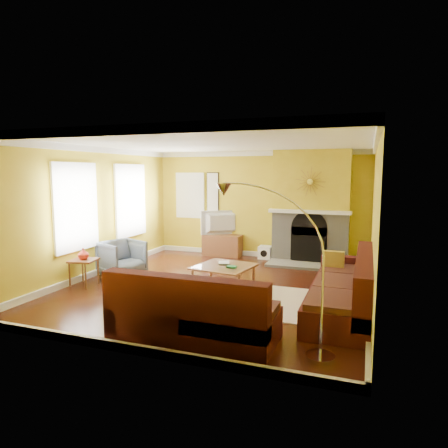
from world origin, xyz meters
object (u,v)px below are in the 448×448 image
at_px(side_table, 84,272).
at_px(armchair, 122,258).
at_px(media_console, 222,245).
at_px(arc_lamp, 275,271).
at_px(coffee_table, 224,275).
at_px(sectional_sofa, 260,282).

bearing_deg(side_table, armchair, 75.95).
bearing_deg(media_console, arc_lamp, -63.59).
relative_size(coffee_table, side_table, 2.00).
distance_m(media_console, side_table, 3.85).
bearing_deg(media_console, armchair, -116.90).
height_order(armchair, side_table, armchair).
height_order(sectional_sofa, arc_lamp, arc_lamp).
bearing_deg(arc_lamp, side_table, 158.64).
height_order(media_console, arc_lamp, arc_lamp).
bearing_deg(side_table, sectional_sofa, -2.58).
xyz_separation_m(armchair, arc_lamp, (3.86, -2.53, 0.65)).
bearing_deg(coffee_table, arc_lamp, -58.24).
bearing_deg(arc_lamp, armchair, 146.80).
distance_m(sectional_sofa, armchair, 3.49).
relative_size(side_table, arc_lamp, 0.25).
distance_m(sectional_sofa, arc_lamp, 1.64).
bearing_deg(arc_lamp, sectional_sofa, 110.93).
xyz_separation_m(sectional_sofa, media_console, (-1.99, 3.69, -0.18)).
relative_size(coffee_table, media_console, 1.02).
bearing_deg(sectional_sofa, coffee_table, 133.28).
xyz_separation_m(side_table, arc_lamp, (4.10, -1.60, 0.76)).
distance_m(coffee_table, arc_lamp, 3.05).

